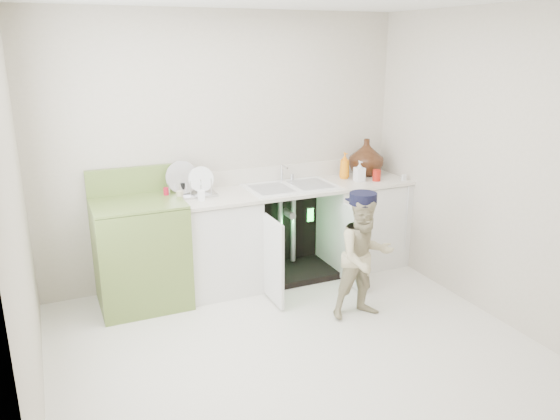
# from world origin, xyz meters

# --- Properties ---
(ground) EXTENTS (3.50, 3.50, 0.00)m
(ground) POSITION_xyz_m (0.00, 0.00, 0.00)
(ground) COLOR beige
(ground) RESTS_ON ground
(room_shell) EXTENTS (6.00, 5.50, 1.26)m
(room_shell) POSITION_xyz_m (0.00, 0.00, 1.25)
(room_shell) COLOR beige
(room_shell) RESTS_ON ground
(counter_run) EXTENTS (2.44, 1.02, 1.27)m
(counter_run) POSITION_xyz_m (0.59, 1.21, 0.49)
(counter_run) COLOR silver
(counter_run) RESTS_ON ground
(avocado_stove) EXTENTS (0.75, 0.65, 1.17)m
(avocado_stove) POSITION_xyz_m (-0.90, 1.18, 0.48)
(avocado_stove) COLOR olive
(avocado_stove) RESTS_ON ground
(repair_worker) EXTENTS (0.53, 0.89, 1.07)m
(repair_worker) POSITION_xyz_m (0.74, 0.19, 0.54)
(repair_worker) COLOR #BEB588
(repair_worker) RESTS_ON ground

